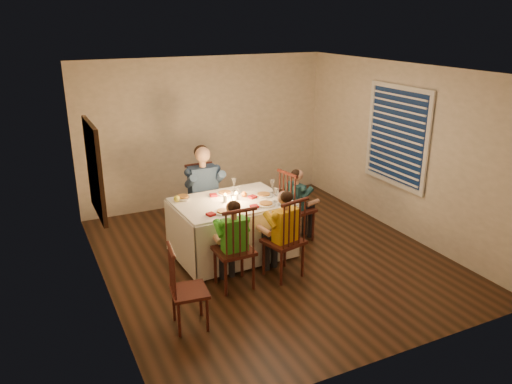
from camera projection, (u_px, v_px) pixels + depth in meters
name	position (u px, v px, depth m)	size (l,w,h in m)	color
ground	(270.00, 256.00, 7.10)	(5.00, 5.00, 0.00)	black
wall_left	(98.00, 193.00, 5.75)	(0.02, 5.00, 2.60)	silver
wall_right	(402.00, 150.00, 7.59)	(0.02, 5.00, 2.60)	silver
wall_back	(206.00, 132.00, 8.79)	(4.50, 0.02, 2.60)	silver
ceiling	(272.00, 69.00, 6.24)	(5.00, 5.00, 0.00)	white
dining_table	(232.00, 217.00, 6.97)	(1.62, 1.21, 0.79)	white
chair_adult	(205.00, 234.00, 7.81)	(0.46, 0.44, 1.11)	black
chair_near_left	(234.00, 286.00, 6.33)	(0.46, 0.44, 1.11)	black
chair_near_right	(283.00, 275.00, 6.58)	(0.46, 0.44, 1.11)	black
chair_end	(296.00, 239.00, 7.65)	(0.46, 0.44, 1.11)	black
chair_extra	(191.00, 325.00, 5.51)	(0.40, 0.38, 0.97)	black
adult	(205.00, 234.00, 7.81)	(0.56, 0.51, 1.42)	navy
child_green	(234.00, 286.00, 6.33)	(0.41, 0.37, 1.16)	green
child_yellow	(283.00, 275.00, 6.58)	(0.42, 0.39, 1.19)	gold
child_teal	(296.00, 239.00, 7.65)	(0.38, 0.35, 1.12)	#1B3E45
setting_adult	(225.00, 193.00, 7.15)	(0.26, 0.26, 0.02)	silver
setting_green	(224.00, 212.00, 6.47)	(0.26, 0.26, 0.02)	silver
setting_yellow	(266.00, 204.00, 6.74)	(0.26, 0.26, 0.02)	silver
setting_teal	(264.00, 195.00, 7.09)	(0.26, 0.26, 0.02)	silver
candle_left	(225.00, 199.00, 6.83)	(0.06, 0.06, 0.10)	white
candle_right	(236.00, 197.00, 6.91)	(0.06, 0.06, 0.10)	white
squash	(177.00, 199.00, 6.84)	(0.09, 0.09, 0.09)	yellow
orange_fruit	(244.00, 194.00, 7.03)	(0.08, 0.08, 0.08)	orange
serving_bowl	(183.00, 199.00, 6.91)	(0.19, 0.19, 0.05)	silver
wall_mirror	(95.00, 170.00, 5.95)	(0.06, 0.95, 1.15)	black
window_blinds	(396.00, 136.00, 7.59)	(0.07, 1.34, 1.54)	#0D1C36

